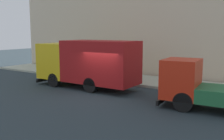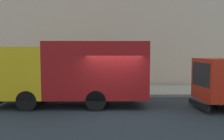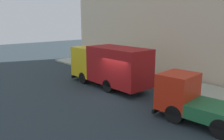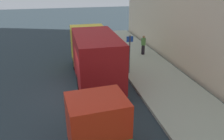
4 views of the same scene
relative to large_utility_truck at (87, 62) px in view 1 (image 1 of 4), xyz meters
name	(u,v)px [view 1 (image 1 of 4)]	position (x,y,z in m)	size (l,w,h in m)	color
ground	(103,94)	(-0.90, -1.94, -1.74)	(80.00, 80.00, 0.00)	#28343A
sidewalk	(141,80)	(4.01, -1.94, -1.65)	(3.81, 30.00, 0.16)	#ACB29D
building_facade	(156,0)	(6.42, -1.94, 4.48)	(0.50, 30.00, 12.44)	beige
large_utility_truck	(87,62)	(0.00, 0.00, 0.00)	(2.40, 7.26, 3.15)	yellow
small_flatbed_truck	(204,87)	(-0.77, -7.80, -0.64)	(2.43, 5.47, 2.37)	red
pedestrian_walking	(87,63)	(4.65, 3.79, -0.75)	(0.42, 0.42, 1.57)	black
traffic_cone_orange	(64,70)	(2.42, 4.47, -1.23)	(0.48, 0.48, 0.68)	orange
street_sign_post	(105,59)	(2.38, 0.22, -0.07)	(0.44, 0.08, 2.55)	#4C5156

